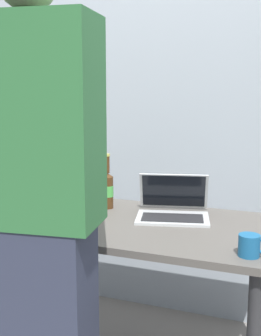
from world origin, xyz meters
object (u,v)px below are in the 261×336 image
(beer_bottle_brown, at_px, (84,184))
(coffee_mug, at_px, (250,246))
(laptop, at_px, (173,208))
(person_figure, at_px, (37,223))
(beer_bottle_dark, at_px, (62,187))
(beer_bottle_amber, at_px, (107,189))

(beer_bottle_brown, distance_m, coffee_mug, 1.03)
(beer_bottle_brown, bearing_deg, coffee_mug, -26.99)
(laptop, distance_m, person_figure, 0.82)
(beer_bottle_dark, distance_m, beer_bottle_amber, 0.23)
(laptop, bearing_deg, coffee_mug, -44.64)
(coffee_mug, bearing_deg, beer_bottle_brown, 153.01)
(laptop, xyz_separation_m, beer_bottle_brown, (-0.51, 0.07, 0.07))
(person_figure, bearing_deg, beer_bottle_brown, 106.63)
(person_figure, bearing_deg, beer_bottle_dark, 113.26)
(beer_bottle_amber, relative_size, coffee_mug, 2.56)
(beer_bottle_dark, xyz_separation_m, beer_bottle_brown, (0.03, 0.18, -0.02))
(beer_bottle_dark, relative_size, beer_bottle_brown, 1.05)
(beer_bottle_amber, xyz_separation_m, coffee_mug, (0.76, -0.42, -0.06))
(beer_bottle_brown, distance_m, person_figure, 0.88)
(beer_bottle_brown, distance_m, beer_bottle_amber, 0.16)
(beer_bottle_amber, distance_m, person_figure, 0.81)
(beer_bottle_brown, bearing_deg, laptop, -7.32)
(laptop, xyz_separation_m, beer_bottle_amber, (-0.36, 0.02, 0.06))
(beer_bottle_dark, xyz_separation_m, beer_bottle_amber, (0.19, 0.14, -0.02))
(beer_bottle_dark, relative_size, person_figure, 0.17)
(beer_bottle_amber, bearing_deg, person_figure, -83.03)
(laptop, xyz_separation_m, beer_bottle_dark, (-0.54, -0.11, 0.08))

